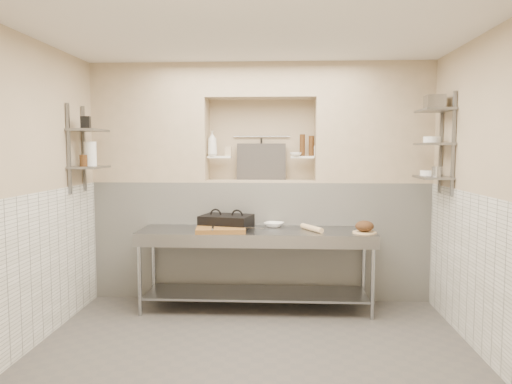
# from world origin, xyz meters

# --- Properties ---
(floor) EXTENTS (4.00, 3.90, 0.10)m
(floor) POSITION_xyz_m (0.00, 0.00, -0.05)
(floor) COLOR #504B47
(floor) RESTS_ON ground
(ceiling) EXTENTS (4.00, 3.90, 0.10)m
(ceiling) POSITION_xyz_m (0.00, 0.00, 2.85)
(ceiling) COLOR silver
(ceiling) RESTS_ON ground
(wall_left) EXTENTS (0.10, 3.90, 2.80)m
(wall_left) POSITION_xyz_m (-2.05, 0.00, 1.40)
(wall_left) COLOR tan
(wall_left) RESTS_ON ground
(wall_right) EXTENTS (0.10, 3.90, 2.80)m
(wall_right) POSITION_xyz_m (2.05, 0.00, 1.40)
(wall_right) COLOR tan
(wall_right) RESTS_ON ground
(wall_back) EXTENTS (4.00, 0.10, 2.80)m
(wall_back) POSITION_xyz_m (0.00, 2.00, 1.40)
(wall_back) COLOR tan
(wall_back) RESTS_ON ground
(wall_front) EXTENTS (4.00, 0.10, 2.80)m
(wall_front) POSITION_xyz_m (0.00, -2.00, 1.40)
(wall_front) COLOR tan
(wall_front) RESTS_ON ground
(backwall_lower) EXTENTS (4.00, 0.40, 1.40)m
(backwall_lower) POSITION_xyz_m (0.00, 1.75, 0.70)
(backwall_lower) COLOR silver
(backwall_lower) RESTS_ON floor
(alcove_sill) EXTENTS (1.30, 0.40, 0.02)m
(alcove_sill) POSITION_xyz_m (0.00, 1.75, 1.41)
(alcove_sill) COLOR tan
(alcove_sill) RESTS_ON backwall_lower
(backwall_pillar_left) EXTENTS (1.35, 0.40, 1.40)m
(backwall_pillar_left) POSITION_xyz_m (-1.33, 1.75, 2.10)
(backwall_pillar_left) COLOR tan
(backwall_pillar_left) RESTS_ON backwall_lower
(backwall_pillar_right) EXTENTS (1.35, 0.40, 1.40)m
(backwall_pillar_right) POSITION_xyz_m (1.33, 1.75, 2.10)
(backwall_pillar_right) COLOR tan
(backwall_pillar_right) RESTS_ON backwall_lower
(backwall_header) EXTENTS (1.30, 0.40, 0.40)m
(backwall_header) POSITION_xyz_m (0.00, 1.75, 2.60)
(backwall_header) COLOR tan
(backwall_header) RESTS_ON backwall_lower
(wainscot_left) EXTENTS (0.02, 3.90, 1.40)m
(wainscot_left) POSITION_xyz_m (-1.99, 0.00, 0.70)
(wainscot_left) COLOR silver
(wainscot_left) RESTS_ON floor
(wainscot_right) EXTENTS (0.02, 3.90, 1.40)m
(wainscot_right) POSITION_xyz_m (1.99, 0.00, 0.70)
(wainscot_right) COLOR silver
(wainscot_right) RESTS_ON floor
(alcove_shelf_left) EXTENTS (0.28, 0.16, 0.02)m
(alcove_shelf_left) POSITION_xyz_m (-0.50, 1.75, 1.70)
(alcove_shelf_left) COLOR white
(alcove_shelf_left) RESTS_ON backwall_lower
(alcove_shelf_right) EXTENTS (0.28, 0.16, 0.02)m
(alcove_shelf_right) POSITION_xyz_m (0.50, 1.75, 1.70)
(alcove_shelf_right) COLOR white
(alcove_shelf_right) RESTS_ON backwall_lower
(utensil_rail) EXTENTS (0.70, 0.02, 0.02)m
(utensil_rail) POSITION_xyz_m (0.00, 1.92, 1.95)
(utensil_rail) COLOR gray
(utensil_rail) RESTS_ON wall_back
(hanging_steel) EXTENTS (0.02, 0.02, 0.30)m
(hanging_steel) POSITION_xyz_m (0.00, 1.90, 1.78)
(hanging_steel) COLOR black
(hanging_steel) RESTS_ON utensil_rail
(splash_panel) EXTENTS (0.60, 0.08, 0.45)m
(splash_panel) POSITION_xyz_m (0.00, 1.85, 1.64)
(splash_panel) COLOR #383330
(splash_panel) RESTS_ON alcove_sill
(shelf_rail_left_a) EXTENTS (0.03, 0.03, 0.95)m
(shelf_rail_left_a) POSITION_xyz_m (-1.98, 1.25, 1.80)
(shelf_rail_left_a) COLOR slate
(shelf_rail_left_a) RESTS_ON wall_left
(shelf_rail_left_b) EXTENTS (0.03, 0.03, 0.95)m
(shelf_rail_left_b) POSITION_xyz_m (-1.98, 0.85, 1.80)
(shelf_rail_left_b) COLOR slate
(shelf_rail_left_b) RESTS_ON wall_left
(wall_shelf_left_lower) EXTENTS (0.30, 0.50, 0.02)m
(wall_shelf_left_lower) POSITION_xyz_m (-1.84, 1.05, 1.60)
(wall_shelf_left_lower) COLOR slate
(wall_shelf_left_lower) RESTS_ON wall_left
(wall_shelf_left_upper) EXTENTS (0.30, 0.50, 0.03)m
(wall_shelf_left_upper) POSITION_xyz_m (-1.84, 1.05, 2.00)
(wall_shelf_left_upper) COLOR slate
(wall_shelf_left_upper) RESTS_ON wall_left
(shelf_rail_right_a) EXTENTS (0.03, 0.03, 1.05)m
(shelf_rail_right_a) POSITION_xyz_m (1.98, 1.25, 1.85)
(shelf_rail_right_a) COLOR slate
(shelf_rail_right_a) RESTS_ON wall_right
(shelf_rail_right_b) EXTENTS (0.03, 0.03, 1.05)m
(shelf_rail_right_b) POSITION_xyz_m (1.98, 0.85, 1.85)
(shelf_rail_right_b) COLOR slate
(shelf_rail_right_b) RESTS_ON wall_right
(wall_shelf_right_lower) EXTENTS (0.30, 0.50, 0.02)m
(wall_shelf_right_lower) POSITION_xyz_m (1.84, 1.05, 1.50)
(wall_shelf_right_lower) COLOR slate
(wall_shelf_right_lower) RESTS_ON wall_right
(wall_shelf_right_mid) EXTENTS (0.30, 0.50, 0.02)m
(wall_shelf_right_mid) POSITION_xyz_m (1.84, 1.05, 1.85)
(wall_shelf_right_mid) COLOR slate
(wall_shelf_right_mid) RESTS_ON wall_right
(wall_shelf_right_upper) EXTENTS (0.30, 0.50, 0.03)m
(wall_shelf_right_upper) POSITION_xyz_m (1.84, 1.05, 2.20)
(wall_shelf_right_upper) COLOR slate
(wall_shelf_right_upper) RESTS_ON wall_right
(prep_table) EXTENTS (2.60, 0.70, 0.90)m
(prep_table) POSITION_xyz_m (-0.03, 1.18, 0.64)
(prep_table) COLOR gray
(prep_table) RESTS_ON floor
(panini_press) EXTENTS (0.63, 0.52, 0.15)m
(panini_press) POSITION_xyz_m (-0.37, 1.31, 0.97)
(panini_press) COLOR black
(panini_press) RESTS_ON prep_table
(cutting_board) EXTENTS (0.57, 0.43, 0.05)m
(cutting_board) POSITION_xyz_m (-0.41, 1.06, 0.92)
(cutting_board) COLOR brown
(cutting_board) RESTS_ON prep_table
(knife_blade) EXTENTS (0.28, 0.08, 0.01)m
(knife_blade) POSITION_xyz_m (-0.08, 1.06, 0.95)
(knife_blade) COLOR gray
(knife_blade) RESTS_ON cutting_board
(tongs) EXTENTS (0.05, 0.24, 0.02)m
(tongs) POSITION_xyz_m (-0.48, 0.98, 0.96)
(tongs) COLOR gray
(tongs) RESTS_ON cutting_board
(mixing_bowl) EXTENTS (0.28, 0.28, 0.05)m
(mixing_bowl) POSITION_xyz_m (0.17, 1.42, 0.93)
(mixing_bowl) COLOR white
(mixing_bowl) RESTS_ON prep_table
(rolling_pin) EXTENTS (0.24, 0.37, 0.06)m
(rolling_pin) POSITION_xyz_m (0.59, 1.17, 0.93)
(rolling_pin) COLOR #E0B782
(rolling_pin) RESTS_ON prep_table
(bread_board) EXTENTS (0.25, 0.25, 0.01)m
(bread_board) POSITION_xyz_m (1.14, 1.06, 0.91)
(bread_board) COLOR #E0B782
(bread_board) RESTS_ON prep_table
(bread_loaf) EXTENTS (0.20, 0.20, 0.12)m
(bread_loaf) POSITION_xyz_m (1.14, 1.06, 0.97)
(bread_loaf) COLOR #4C2D19
(bread_loaf) RESTS_ON bread_board
(bottle_soap) EXTENTS (0.15, 0.15, 0.30)m
(bottle_soap) POSITION_xyz_m (-0.58, 1.70, 1.86)
(bottle_soap) COLOR white
(bottle_soap) RESTS_ON alcove_shelf_left
(jar_alcove) EXTENTS (0.07, 0.07, 0.11)m
(jar_alcove) POSITION_xyz_m (-0.39, 1.75, 1.77)
(jar_alcove) COLOR tan
(jar_alcove) RESTS_ON alcove_shelf_left
(bowl_alcove) EXTENTS (0.17, 0.17, 0.04)m
(bowl_alcove) POSITION_xyz_m (0.42, 1.69, 1.73)
(bowl_alcove) COLOR white
(bowl_alcove) RESTS_ON alcove_shelf_right
(condiment_a) EXTENTS (0.07, 0.07, 0.24)m
(condiment_a) POSITION_xyz_m (0.61, 1.76, 1.83)
(condiment_a) COLOR #412611
(condiment_a) RESTS_ON alcove_shelf_right
(condiment_b) EXTENTS (0.06, 0.06, 0.26)m
(condiment_b) POSITION_xyz_m (0.50, 1.76, 1.84)
(condiment_b) COLOR #412611
(condiment_b) RESTS_ON alcove_shelf_right
(condiment_c) EXTENTS (0.07, 0.07, 0.12)m
(condiment_c) POSITION_xyz_m (0.64, 1.79, 1.77)
(condiment_c) COLOR white
(condiment_c) RESTS_ON alcove_shelf_right
(jug_left) EXTENTS (0.13, 0.13, 0.26)m
(jug_left) POSITION_xyz_m (-1.84, 1.09, 1.74)
(jug_left) COLOR white
(jug_left) RESTS_ON wall_shelf_left_lower
(jar_left) EXTENTS (0.08, 0.08, 0.12)m
(jar_left) POSITION_xyz_m (-1.84, 0.90, 1.67)
(jar_left) COLOR #412611
(jar_left) RESTS_ON wall_shelf_left_lower
(box_left_upper) EXTENTS (0.11, 0.11, 0.13)m
(box_left_upper) POSITION_xyz_m (-1.84, 0.99, 2.08)
(box_left_upper) COLOR black
(box_left_upper) RESTS_ON wall_shelf_left_upper
(bowl_right) EXTENTS (0.18, 0.18, 0.05)m
(bowl_right) POSITION_xyz_m (1.84, 1.20, 1.54)
(bowl_right) COLOR white
(bowl_right) RESTS_ON wall_shelf_right_lower
(canister_right) EXTENTS (0.11, 0.11, 0.11)m
(canister_right) POSITION_xyz_m (1.84, 0.91, 1.57)
(canister_right) COLOR gray
(canister_right) RESTS_ON wall_shelf_right_lower
(bowl_right_mid) EXTENTS (0.18, 0.18, 0.07)m
(bowl_right_mid) POSITION_xyz_m (1.84, 1.12, 1.90)
(bowl_right_mid) COLOR white
(bowl_right_mid) RESTS_ON wall_shelf_right_mid
(basket_right) EXTENTS (0.20, 0.24, 0.14)m
(basket_right) POSITION_xyz_m (1.84, 1.07, 2.28)
(basket_right) COLOR gray
(basket_right) RESTS_ON wall_shelf_right_upper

